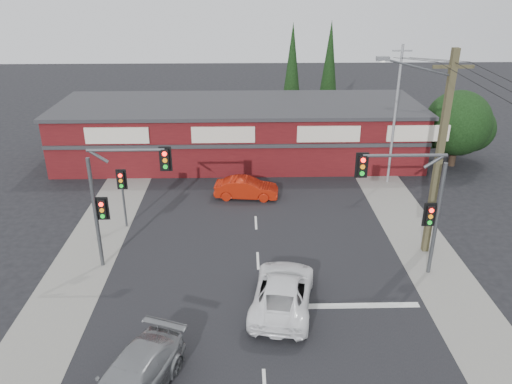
{
  "coord_description": "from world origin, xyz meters",
  "views": [
    {
      "loc": [
        -0.61,
        -18.75,
        12.98
      ],
      "look_at": [
        -0.07,
        3.0,
        3.34
      ],
      "focal_mm": 35.0,
      "sensor_mm": 36.0,
      "label": 1
    }
  ],
  "objects_px": {
    "silver_suv": "(132,381)",
    "shop_building": "(239,131)",
    "white_suv": "(283,291)",
    "red_sedan": "(246,188)",
    "utility_pole": "(437,150)"
  },
  "relations": [
    {
      "from": "shop_building",
      "to": "white_suv",
      "type": "bearing_deg",
      "value": -83.98
    },
    {
      "from": "white_suv",
      "to": "shop_building",
      "type": "distance_m",
      "value": 18.54
    },
    {
      "from": "silver_suv",
      "to": "red_sedan",
      "type": "distance_m",
      "value": 16.38
    },
    {
      "from": "silver_suv",
      "to": "utility_pole",
      "type": "relative_size",
      "value": 0.49
    },
    {
      "from": "white_suv",
      "to": "utility_pole",
      "type": "xyz_separation_m",
      "value": [
        7.42,
        4.39,
        4.68
      ]
    },
    {
      "from": "white_suv",
      "to": "shop_building",
      "type": "xyz_separation_m",
      "value": [
        -1.94,
        18.38,
        1.42
      ]
    },
    {
      "from": "silver_suv",
      "to": "red_sedan",
      "type": "height_order",
      "value": "silver_suv"
    },
    {
      "from": "silver_suv",
      "to": "utility_pole",
      "type": "distance_m",
      "value": 16.41
    },
    {
      "from": "silver_suv",
      "to": "red_sedan",
      "type": "bearing_deg",
      "value": 97.29
    },
    {
      "from": "white_suv",
      "to": "red_sedan",
      "type": "height_order",
      "value": "white_suv"
    },
    {
      "from": "silver_suv",
      "to": "shop_building",
      "type": "bearing_deg",
      "value": 102.65
    },
    {
      "from": "utility_pole",
      "to": "white_suv",
      "type": "bearing_deg",
      "value": -149.42
    },
    {
      "from": "white_suv",
      "to": "red_sedan",
      "type": "xyz_separation_m",
      "value": [
        -1.45,
        11.08,
        -0.07
      ]
    },
    {
      "from": "red_sedan",
      "to": "utility_pole",
      "type": "bearing_deg",
      "value": -121.1
    },
    {
      "from": "utility_pole",
      "to": "shop_building",
      "type": "bearing_deg",
      "value": 123.76
    }
  ]
}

